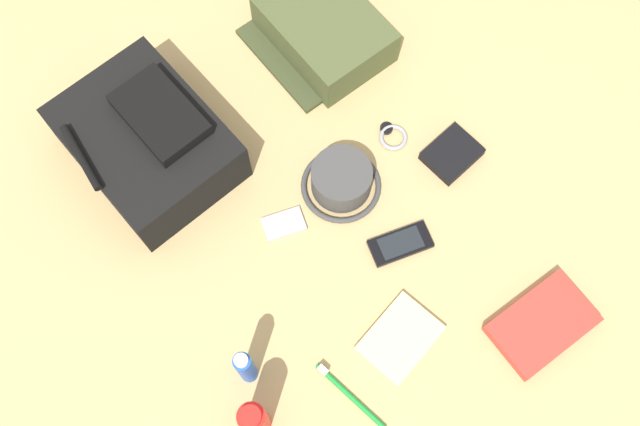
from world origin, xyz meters
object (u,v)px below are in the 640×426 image
(cell_phone, at_px, (400,244))
(wristwatch, at_px, (392,136))
(sunscreen_spray, at_px, (255,420))
(notepad, at_px, (399,339))
(backpack, at_px, (148,141))
(deodorant_spray, at_px, (246,367))
(toiletry_pouch, at_px, (323,31))
(wallet, at_px, (452,154))
(media_player, at_px, (284,224))
(toothbrush, at_px, (347,393))
(bucket_hat, at_px, (341,180))
(paperback_novel, at_px, (542,324))

(cell_phone, bearing_deg, wristwatch, -30.19)
(sunscreen_spray, height_order, notepad, sunscreen_spray)
(backpack, height_order, wristwatch, backpack)
(backpack, xyz_separation_m, deodorant_spray, (-0.51, 0.06, 0.01))
(toiletry_pouch, bearing_deg, backpack, 95.86)
(backpack, distance_m, wristwatch, 0.51)
(backpack, distance_m, toiletry_pouch, 0.46)
(cell_phone, xyz_separation_m, wallet, (0.11, -0.20, 0.01))
(deodorant_spray, relative_size, wristwatch, 2.38)
(toiletry_pouch, bearing_deg, wallet, -168.06)
(cell_phone, bearing_deg, media_player, 47.54)
(toothbrush, distance_m, wallet, 0.54)
(toiletry_pouch, bearing_deg, media_player, 137.51)
(media_player, bearing_deg, deodorant_spray, 136.58)
(bucket_hat, height_order, media_player, bucket_hat)
(paperback_novel, height_order, media_player, paperback_novel)
(toothbrush, bearing_deg, cell_phone, -53.03)
(paperback_novel, distance_m, cell_phone, 0.32)
(paperback_novel, bearing_deg, toiletry_pouch, 1.29)
(media_player, bearing_deg, wallet, -98.45)
(wristwatch, bearing_deg, sunscreen_spray, 123.39)
(wallet, distance_m, notepad, 0.41)
(notepad, bearing_deg, deodorant_spray, 53.78)
(sunscreen_spray, distance_m, wristwatch, 0.66)
(wristwatch, relative_size, notepad, 0.47)
(toiletry_pouch, height_order, cell_phone, toiletry_pouch)
(cell_phone, bearing_deg, toothbrush, 126.97)
(backpack, height_order, toiletry_pouch, backpack)
(paperback_novel, xyz_separation_m, cell_phone, (0.28, 0.14, -0.01))
(paperback_novel, bearing_deg, toothbrush, 76.61)
(sunscreen_spray, distance_m, toothbrush, 0.19)
(toiletry_pouch, bearing_deg, sunscreen_spray, 139.57)
(backpack, bearing_deg, wallet, -122.35)
(toiletry_pouch, distance_m, notepad, 0.69)
(wristwatch, relative_size, toothbrush, 0.42)
(bucket_hat, bearing_deg, deodorant_spray, 123.16)
(bucket_hat, bearing_deg, sunscreen_spray, 129.48)
(toiletry_pouch, distance_m, sunscreen_spray, 0.84)
(sunscreen_spray, height_order, cell_phone, sunscreen_spray)
(backpack, distance_m, toothbrush, 0.64)
(sunscreen_spray, xyz_separation_m, wallet, (0.26, -0.63, -0.07))
(sunscreen_spray, xyz_separation_m, wristwatch, (0.36, -0.55, -0.08))
(toiletry_pouch, bearing_deg, cell_phone, 166.00)
(backpack, relative_size, cell_phone, 2.83)
(sunscreen_spray, height_order, toothbrush, sunscreen_spray)
(backpack, bearing_deg, toothbrush, -173.00)
(deodorant_spray, distance_m, wristwatch, 0.59)
(deodorant_spray, bearing_deg, toiletry_pouch, -42.87)
(bucket_hat, height_order, paperback_novel, bucket_hat)
(deodorant_spray, distance_m, paperback_novel, 0.58)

